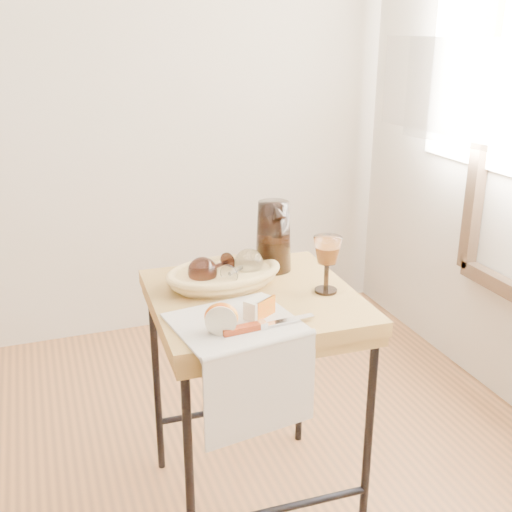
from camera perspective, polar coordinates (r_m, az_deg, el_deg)
name	(u,v)px	position (r m, az deg, el deg)	size (l,w,h in m)	color
side_table	(254,403)	(1.94, -0.21, -13.22)	(0.57, 0.57, 0.72)	brown
tea_towel	(235,323)	(1.60, -1.89, -6.10)	(0.30, 0.27, 0.01)	silver
bread_basket	(224,277)	(1.82, -2.92, -1.94)	(0.31, 0.21, 0.05)	tan
goblet_lying_a	(214,267)	(1.82, -3.86, -1.02)	(0.14, 0.09, 0.09)	#321712
goblet_lying_b	(241,268)	(1.81, -1.41, -1.07)	(0.14, 0.09, 0.09)	white
pitcher	(273,236)	(1.91, 1.58, 1.80)	(0.15, 0.23, 0.26)	black
wine_goblet	(327,264)	(1.76, 6.44, -0.77)	(0.08, 0.08, 0.17)	white
apple_half	(221,317)	(1.53, -3.17, -5.57)	(0.08, 0.04, 0.08)	red
apple_wedge	(258,307)	(1.61, 0.18, -4.69)	(0.07, 0.04, 0.05)	beige
table_knife	(265,324)	(1.56, 0.86, -6.14)	(0.24, 0.03, 0.02)	silver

